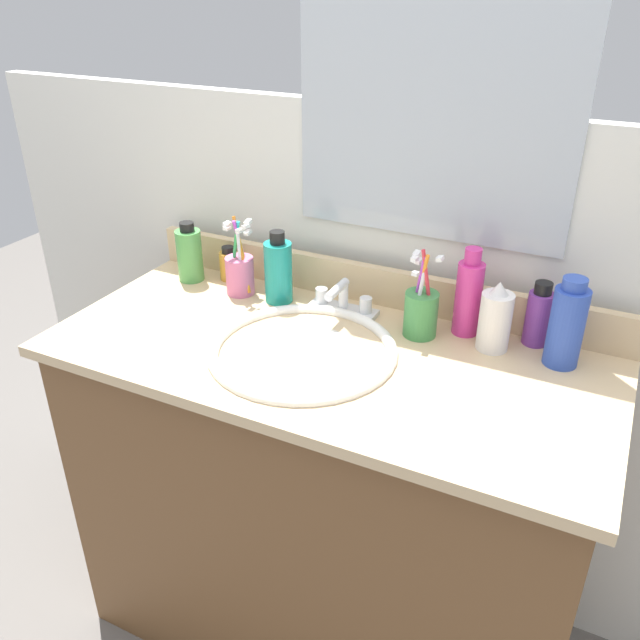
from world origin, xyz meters
The scene contains 17 objects.
ground_plane centered at (0.00, 0.00, 0.00)m, with size 6.00×6.00×0.00m, color #66605B.
vanity_cabinet centered at (0.00, 0.00, 0.42)m, with size 1.12×0.49×0.83m, color brown.
countertop centered at (0.00, 0.00, 0.85)m, with size 1.17×0.53×0.02m, color #D1B284.
backsplash centered at (0.00, 0.25, 0.90)m, with size 1.17×0.02×0.09m, color #D1B284.
back_wall centered at (0.00, 0.32, 0.65)m, with size 2.27×0.04×1.30m, color silver.
mirror_panel centered at (0.10, 0.29, 1.31)m, with size 0.60×0.01×0.56m, color #B2BCC6.
sink_basin centered at (-0.04, -0.02, 0.83)m, with size 0.39×0.39×0.11m.
faucet centered at (-0.04, 0.17, 0.89)m, with size 0.16×0.10×0.08m.
bottle_shampoo_blue centered at (0.44, 0.17, 0.95)m, with size 0.07×0.07×0.19m.
bottle_oil_amber centered at (-0.37, 0.21, 0.90)m, with size 0.05×0.05×0.09m.
bottle_soap_pink centered at (0.23, 0.21, 0.95)m, with size 0.06×0.06×0.19m.
bottle_toner_green centered at (-0.46, 0.17, 0.93)m, with size 0.06×0.06×0.15m.
bottle_mouthwash_teal centered at (-0.20, 0.16, 0.94)m, with size 0.06×0.06×0.17m.
bottle_cream_purple centered at (0.38, 0.23, 0.92)m, with size 0.05×0.05×0.14m.
bottle_lotion_white centered at (0.30, 0.16, 0.93)m, with size 0.07×0.07×0.15m.
cup_green centered at (0.15, 0.15, 0.91)m, with size 0.07×0.07×0.20m.
cup_pink centered at (-0.30, 0.16, 0.91)m, with size 0.07×0.07×0.19m.
Camera 1 is at (0.51, -1.05, 1.56)m, focal length 36.98 mm.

